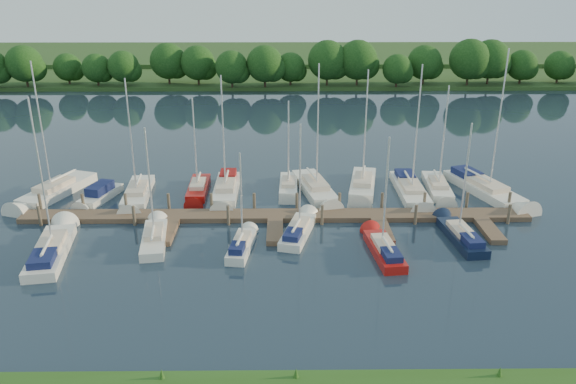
{
  "coord_description": "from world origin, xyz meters",
  "views": [
    {
      "loc": [
        0.59,
        -32.72,
        17.98
      ],
      "look_at": [
        1.0,
        8.0,
        2.2
      ],
      "focal_mm": 35.0,
      "sensor_mm": 36.0,
      "label": 1
    }
  ],
  "objects_px": {
    "sailboat_n_5": "(288,187)",
    "motorboat": "(100,196)",
    "dock": "(275,219)",
    "sailboat_s_2": "(242,246)",
    "sailboat_n_0": "(54,193)"
  },
  "relations": [
    {
      "from": "motorboat",
      "to": "dock",
      "type": "bearing_deg",
      "value": 177.8
    },
    {
      "from": "dock",
      "to": "sailboat_n_0",
      "type": "xyz_separation_m",
      "value": [
        -19.3,
        5.62,
        0.08
      ]
    },
    {
      "from": "dock",
      "to": "sailboat_n_0",
      "type": "height_order",
      "value": "sailboat_n_0"
    },
    {
      "from": "sailboat_n_5",
      "to": "motorboat",
      "type": "bearing_deg",
      "value": 9.25
    },
    {
      "from": "sailboat_n_5",
      "to": "sailboat_s_2",
      "type": "relative_size",
      "value": 1.15
    },
    {
      "from": "dock",
      "to": "motorboat",
      "type": "height_order",
      "value": "motorboat"
    },
    {
      "from": "sailboat_n_5",
      "to": "sailboat_n_0",
      "type": "bearing_deg",
      "value": 4.98
    },
    {
      "from": "motorboat",
      "to": "sailboat_s_2",
      "type": "height_order",
      "value": "sailboat_s_2"
    },
    {
      "from": "dock",
      "to": "sailboat_s_2",
      "type": "height_order",
      "value": "sailboat_s_2"
    },
    {
      "from": "sailboat_n_0",
      "to": "motorboat",
      "type": "relative_size",
      "value": 2.12
    },
    {
      "from": "sailboat_n_0",
      "to": "sailboat_s_2",
      "type": "bearing_deg",
      "value": 167.25
    },
    {
      "from": "sailboat_s_2",
      "to": "motorboat",
      "type": "bearing_deg",
      "value": 150.87
    },
    {
      "from": "sailboat_n_5",
      "to": "dock",
      "type": "bearing_deg",
      "value": 82.43
    },
    {
      "from": "dock",
      "to": "motorboat",
      "type": "relative_size",
      "value": 7.0
    },
    {
      "from": "dock",
      "to": "sailboat_s_2",
      "type": "relative_size",
      "value": 5.45
    }
  ]
}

